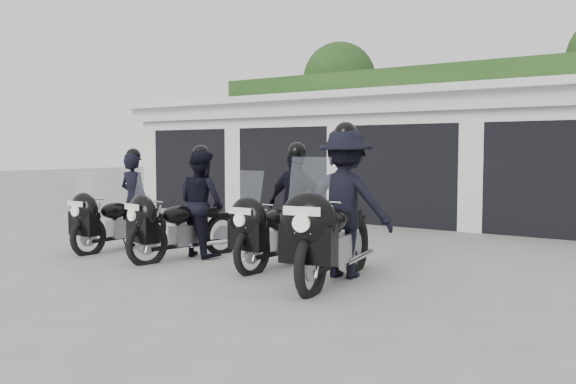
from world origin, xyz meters
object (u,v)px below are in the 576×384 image
Objects in this scene: police_bike_a at (121,208)px; police_bike_d at (340,211)px; police_bike_b at (192,209)px; police_bike_c at (289,212)px.

police_bike_d reaches higher than police_bike_a.
police_bike_c is (1.58, 0.36, 0.02)m from police_bike_b.
police_bike_d is (2.66, -0.06, 0.13)m from police_bike_b.
police_bike_b is 1.62m from police_bike_c.
police_bike_b is 2.66m from police_bike_d.
police_bike_c reaches higher than police_bike_a.
police_bike_a is at bearing 170.55° from police_bike_d.
police_bike_a is 0.84× the size of police_bike_d.
police_bike_d is (1.08, -0.42, 0.12)m from police_bike_c.
police_bike_b is at bearing -164.08° from police_bike_c.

